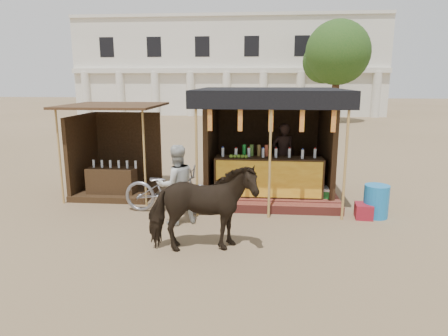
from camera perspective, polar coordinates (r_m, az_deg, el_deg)
ground at (r=7.60m, az=-1.09°, el=-10.77°), size 120.00×120.00×0.00m
main_stall at (r=10.49m, az=6.42°, el=1.58°), size 3.60×3.61×2.78m
secondary_stall at (r=11.12m, az=-15.70°, el=0.89°), size 2.40×2.40×2.38m
cow at (r=7.02m, az=-3.19°, el=-5.82°), size 2.02×1.21×1.60m
motorbike at (r=9.20m, az=-7.86°, el=-3.04°), size 2.17×0.92×1.11m
bystander at (r=8.43m, az=-6.80°, el=-2.39°), size 1.03×0.96×1.70m
blue_barrel at (r=9.51m, az=20.90°, el=-4.45°), size 0.64×0.64×0.73m
red_crate at (r=9.40m, az=19.32°, el=-5.81°), size 0.41×0.48×0.32m
cooler at (r=10.04m, az=13.33°, el=-3.84°), size 0.73×0.58×0.46m
background_building at (r=37.00m, az=0.85°, el=14.07°), size 26.00×7.45×8.18m
tree at (r=29.56m, az=15.49°, el=15.28°), size 4.50×4.40×7.00m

